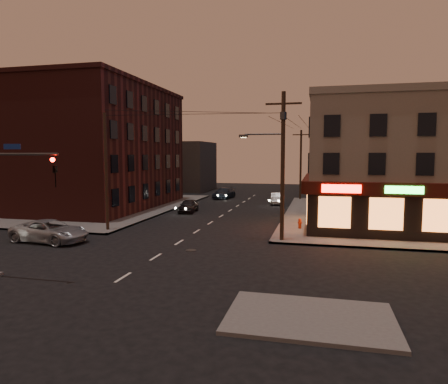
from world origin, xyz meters
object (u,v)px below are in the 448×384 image
(sedan_far, at_px, (224,193))
(suv_cross, at_px, (50,231))
(fire_hydrant, at_px, (300,223))
(sedan_mid, at_px, (277,198))
(sedan_near, at_px, (188,206))

(sedan_far, bearing_deg, suv_cross, -93.59)
(suv_cross, bearing_deg, fire_hydrant, -56.43)
(suv_cross, xyz_separation_m, sedan_mid, (12.99, 24.65, -0.07))
(sedan_far, bearing_deg, sedan_near, -85.69)
(sedan_mid, relative_size, sedan_far, 0.83)
(suv_cross, relative_size, fire_hydrant, 6.79)
(sedan_mid, bearing_deg, sedan_far, 144.89)
(suv_cross, height_order, sedan_near, suv_cross)
(suv_cross, relative_size, sedan_near, 1.38)
(sedan_mid, bearing_deg, sedan_near, -136.77)
(fire_hydrant, bearing_deg, sedan_far, 118.10)
(sedan_far, bearing_deg, fire_hydrant, -55.23)
(suv_cross, distance_m, sedan_near, 16.36)
(sedan_mid, distance_m, sedan_far, 8.97)
(sedan_mid, relative_size, fire_hydrant, 5.21)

